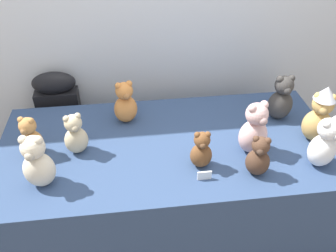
# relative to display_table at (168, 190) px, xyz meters

# --- Properties ---
(wall_back) EXTENTS (7.00, 0.08, 2.60)m
(wall_back) POSITION_rel_display_table_xyz_m (0.00, 0.70, 0.92)
(wall_back) COLOR silver
(wall_back) RESTS_ON ground_plane
(display_table) EXTENTS (1.87, 0.90, 0.75)m
(display_table) POSITION_rel_display_table_xyz_m (0.00, 0.00, 0.00)
(display_table) COLOR navy
(display_table) RESTS_ON ground_plane
(instrument_case) EXTENTS (0.28, 0.12, 0.93)m
(instrument_case) POSITION_rel_display_table_xyz_m (-0.68, 0.58, 0.09)
(instrument_case) COLOR black
(instrument_case) RESTS_ON ground_plane
(teddy_bear_cocoa) EXTENTS (0.15, 0.14, 0.23)m
(teddy_bear_cocoa) POSITION_rel_display_table_xyz_m (0.41, -0.28, 0.48)
(teddy_bear_cocoa) COLOR #4C3323
(teddy_bear_cocoa) RESTS_ON display_table
(teddy_bear_blush) EXTENTS (0.19, 0.17, 0.31)m
(teddy_bear_blush) POSITION_rel_display_table_xyz_m (0.44, -0.11, 0.52)
(teddy_bear_blush) COLOR beige
(teddy_bear_blush) RESTS_ON display_table
(teddy_bear_caramel) EXTENTS (0.14, 0.13, 0.23)m
(teddy_bear_caramel) POSITION_rel_display_table_xyz_m (-0.72, 0.01, 0.49)
(teddy_bear_caramel) COLOR #B27A42
(teddy_bear_caramel) RESTS_ON display_table
(teddy_bear_chestnut) EXTENTS (0.12, 0.10, 0.22)m
(teddy_bear_chestnut) POSITION_rel_display_table_xyz_m (0.14, -0.20, 0.48)
(teddy_bear_chestnut) COLOR brown
(teddy_bear_chestnut) RESTS_ON display_table
(teddy_bear_honey) EXTENTS (0.19, 0.18, 0.34)m
(teddy_bear_honey) POSITION_rel_display_table_xyz_m (0.81, -0.06, 0.54)
(teddy_bear_honey) COLOR tan
(teddy_bear_honey) RESTS_ON display_table
(teddy_bear_charcoal) EXTENTS (0.15, 0.13, 0.29)m
(teddy_bear_charcoal) POSITION_rel_display_table_xyz_m (0.69, 0.16, 0.51)
(teddy_bear_charcoal) COLOR #383533
(teddy_bear_charcoal) RESTS_ON display_table
(teddy_bear_snow) EXTENTS (0.18, 0.17, 0.29)m
(teddy_bear_snow) POSITION_rel_display_table_xyz_m (0.75, -0.26, 0.51)
(teddy_bear_snow) COLOR white
(teddy_bear_snow) RESTS_ON display_table
(teddy_bear_cream) EXTENTS (0.17, 0.15, 0.29)m
(teddy_bear_cream) POSITION_rel_display_table_xyz_m (-0.64, -0.23, 0.51)
(teddy_bear_cream) COLOR beige
(teddy_bear_cream) RESTS_ON display_table
(teddy_bear_sand) EXTENTS (0.15, 0.14, 0.24)m
(teddy_bear_sand) POSITION_rel_display_table_xyz_m (-0.49, -0.01, 0.49)
(teddy_bear_sand) COLOR #CCB78E
(teddy_bear_sand) RESTS_ON display_table
(teddy_bear_ginger) EXTENTS (0.16, 0.15, 0.27)m
(teddy_bear_ginger) POSITION_rel_display_table_xyz_m (-0.22, 0.24, 0.50)
(teddy_bear_ginger) COLOR #D17F3D
(teddy_bear_ginger) RESTS_ON display_table
(name_card_front_left) EXTENTS (0.07, 0.01, 0.05)m
(name_card_front_left) POSITION_rel_display_table_xyz_m (0.14, -0.29, 0.40)
(name_card_front_left) COLOR white
(name_card_front_left) RESTS_ON display_table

